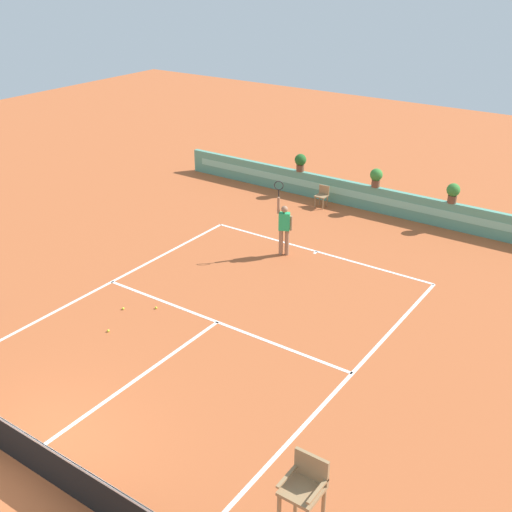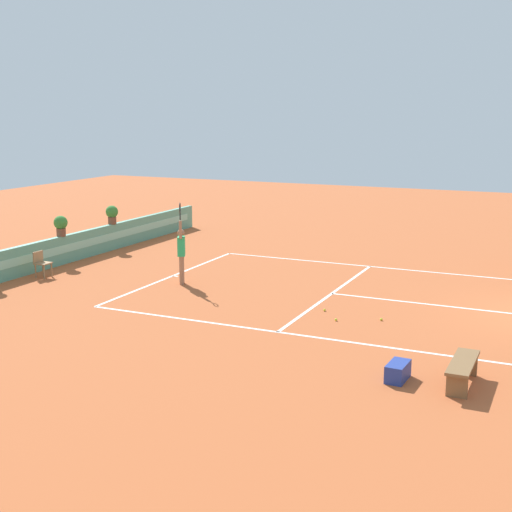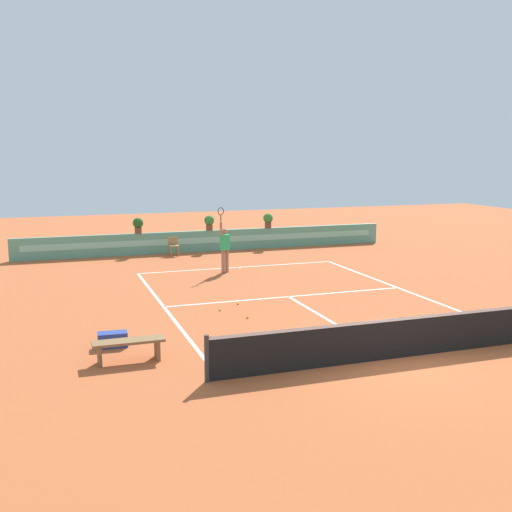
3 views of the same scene
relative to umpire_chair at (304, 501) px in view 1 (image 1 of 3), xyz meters
name	(u,v)px [view 1 (image 1 of 3)]	position (x,y,z in m)	size (l,w,h in m)	color
ground_plane	(208,329)	(-5.76, 4.74, -1.34)	(60.00, 60.00, 0.00)	#B2562D
court_lines	(224,317)	(-5.76, 5.45, -1.34)	(8.32, 11.94, 0.01)	white
net	(16,442)	(-5.76, -1.26, -0.83)	(8.92, 0.10, 1.00)	#333333
back_wall_barrier	(375,199)	(-5.76, 15.12, -0.84)	(18.00, 0.21, 1.00)	#599E84
umpire_chair	(304,501)	(0.00, 0.00, 0.00)	(0.60, 0.60, 2.14)	#99754C
ball_kid_chair	(322,195)	(-7.69, 14.39, -0.86)	(0.44, 0.44, 0.85)	#99754C
tennis_player	(284,226)	(-6.57, 9.79, -0.29)	(0.57, 0.36, 2.58)	#9E7051
tennis_ball_near_baseline	(108,331)	(-7.86, 3.09, -1.31)	(0.07, 0.07, 0.07)	#CCE033
tennis_ball_mid_court	(123,309)	(-8.37, 4.14, -1.31)	(0.07, 0.07, 0.07)	#CCE033
tennis_ball_by_sideline	(156,308)	(-7.64, 4.71, -1.31)	(0.07, 0.07, 0.07)	#CCE033
potted_plant_left	(300,161)	(-9.17, 15.13, 0.07)	(0.48, 0.48, 0.72)	brown
potted_plant_centre	(376,177)	(-5.79, 15.13, 0.07)	(0.48, 0.48, 0.72)	brown
potted_plant_right	(453,192)	(-2.80, 15.13, 0.07)	(0.48, 0.48, 0.72)	brown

